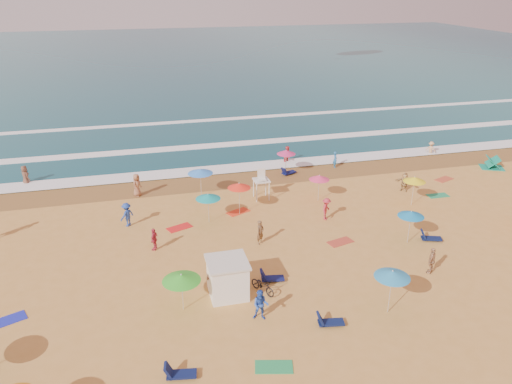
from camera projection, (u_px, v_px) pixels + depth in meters
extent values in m
plane|color=gold|center=(269.00, 250.00, 31.95)|extent=(220.00, 220.00, 0.00)
cube|color=#0C4756|center=(163.00, 59.00, 106.70)|extent=(220.00, 140.00, 0.18)
plane|color=olive|center=(230.00, 180.00, 43.07)|extent=(220.00, 220.00, 0.00)
cube|color=white|center=(224.00, 169.00, 45.26)|extent=(200.00, 2.20, 0.05)
cube|color=white|center=(212.00, 146.00, 51.49)|extent=(200.00, 1.60, 0.05)
cube|color=white|center=(198.00, 121.00, 60.39)|extent=(200.00, 1.20, 0.05)
cube|color=white|center=(228.00, 279.00, 27.14)|extent=(2.00, 2.00, 2.00)
cube|color=silver|center=(227.00, 262.00, 26.72)|extent=(2.20, 2.20, 0.12)
imported|color=black|center=(263.00, 285.00, 27.52)|extent=(1.38, 1.81, 0.91)
cone|color=#FF2F1A|center=(239.00, 186.00, 35.95)|extent=(1.68, 1.68, 0.35)
cone|color=#F4366D|center=(319.00, 177.00, 38.31)|extent=(1.57, 1.57, 0.35)
cone|color=#1680C1|center=(411.00, 214.00, 32.06)|extent=(1.69, 1.69, 0.35)
cone|color=#139FA0|center=(208.00, 196.00, 34.86)|extent=(1.75, 1.75, 0.35)
cone|color=#2B8FC5|center=(392.00, 274.00, 25.14)|extent=(1.83, 1.83, 0.35)
cone|color=yellow|center=(415.00, 179.00, 37.49)|extent=(1.67, 1.67, 0.35)
cone|color=#3688F6|center=(200.00, 171.00, 38.98)|extent=(1.97, 1.97, 0.35)
cone|color=green|center=(181.00, 278.00, 25.51)|extent=(2.00, 2.00, 0.35)
cone|color=#D72F74|center=(286.00, 152.00, 43.38)|extent=(1.64, 1.64, 0.35)
cube|color=#0D1745|center=(182.00, 374.00, 21.74)|extent=(1.37, 0.76, 0.34)
cube|color=#0F144E|center=(273.00, 278.00, 28.67)|extent=(1.37, 0.77, 0.34)
cube|color=#0D1944|center=(331.00, 322.00, 25.01)|extent=(1.37, 0.76, 0.34)
cube|color=#0D1845|center=(431.00, 238.00, 33.07)|extent=(1.41, 0.96, 0.34)
cube|color=#0E134A|center=(289.00, 173.00, 44.22)|extent=(1.42, 1.02, 0.34)
cube|color=#1E26BE|center=(8.00, 320.00, 25.42)|extent=(1.90, 1.43, 0.03)
cube|color=#259653|center=(274.00, 367.00, 22.37)|extent=(1.86, 1.24, 0.03)
cube|color=red|center=(238.00, 212.00, 37.16)|extent=(1.90, 1.49, 0.03)
cube|color=#BA3E2B|center=(340.00, 242.00, 32.94)|extent=(1.86, 1.27, 0.03)
cube|color=red|center=(179.00, 228.00, 34.83)|extent=(1.90, 1.42, 0.03)
cube|color=#24915B|center=(438.00, 196.00, 39.94)|extent=(1.72, 0.89, 0.03)
cube|color=#C34C2E|center=(444.00, 179.00, 43.16)|extent=(1.90, 1.43, 0.03)
imported|color=#C23049|center=(154.00, 239.00, 31.76)|extent=(0.73, 0.96, 1.52)
imported|color=brown|center=(25.00, 176.00, 42.00)|extent=(1.02, 1.08, 1.86)
imported|color=brown|center=(260.00, 232.00, 32.46)|extent=(0.72, 0.68, 1.66)
imported|color=tan|center=(217.00, 273.00, 27.78)|extent=(1.73, 1.38, 1.84)
imported|color=blue|center=(261.00, 305.00, 25.23)|extent=(1.00, 0.89, 1.69)
imported|color=tan|center=(404.00, 182.00, 40.55)|extent=(1.42, 1.30, 1.58)
imported|color=tan|center=(431.00, 149.00, 49.16)|extent=(1.07, 1.12, 1.53)
imported|color=tan|center=(432.00, 260.00, 29.21)|extent=(1.01, 0.94, 1.67)
imported|color=#256CAE|center=(335.00, 160.00, 45.62)|extent=(0.44, 0.60, 1.52)
imported|color=#2243A2|center=(127.00, 215.00, 34.79)|extent=(1.26, 1.23, 1.74)
imported|color=#C1303E|center=(326.00, 209.00, 35.73)|extent=(1.14, 1.22, 1.65)
imported|color=#9F6849|center=(137.00, 185.00, 39.58)|extent=(0.99, 1.08, 1.86)
imported|color=#D5353C|center=(288.00, 156.00, 46.81)|extent=(1.15, 1.08, 1.87)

